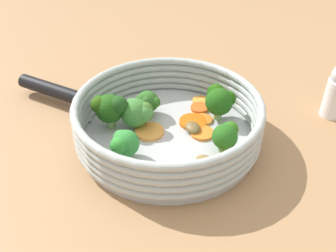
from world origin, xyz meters
TOP-DOWN VIEW (x-y plane):
  - ground_plane at (0.00, 0.00)m, footprint 4.00×4.00m
  - skillet at (0.00, 0.00)m, footprint 0.27×0.27m
  - skillet_rim_wall at (0.00, 0.00)m, footprint 0.28×0.28m
  - skillet_handle at (-0.21, -0.04)m, footprint 0.16×0.05m
  - skillet_rivet_left at (-0.13, 0.01)m, footprint 0.01×0.01m
  - skillet_rivet_right at (-0.12, -0.05)m, footprint 0.01×0.01m
  - carrot_slice_0 at (0.04, 0.03)m, footprint 0.04×0.04m
  - carrot_slice_1 at (0.00, 0.09)m, footprint 0.04×0.04m
  - carrot_slice_2 at (0.10, -0.01)m, footprint 0.05×0.05m
  - carrot_slice_3 at (-0.01, 0.11)m, footprint 0.03×0.03m
  - carrot_slice_4 at (0.02, 0.06)m, footprint 0.04×0.04m
  - carrot_slice_5 at (-0.02, -0.02)m, footprint 0.06×0.06m
  - carrot_slice_6 at (0.01, 0.05)m, footprint 0.05×0.05m
  - broccoli_floret_0 at (-0.08, -0.04)m, footprint 0.06×0.05m
  - broccoli_floret_1 at (-0.05, -0.01)m, footprint 0.05×0.05m
  - broccoli_floret_2 at (0.09, 0.02)m, footprint 0.04×0.04m
  - broccoli_floret_3 at (-0.06, 0.02)m, footprint 0.04×0.04m
  - broccoli_floret_4 at (-0.01, -0.08)m, footprint 0.04×0.04m
  - broccoli_floret_5 at (0.04, 0.08)m, footprint 0.05×0.05m
  - mushroom_piece_0 at (0.03, 0.03)m, footprint 0.04×0.04m
  - mushroom_piece_1 at (0.08, -0.02)m, footprint 0.03×0.02m

SIDE VIEW (x-z plane):
  - ground_plane at x=0.00m, z-range 0.00..0.00m
  - skillet at x=0.00m, z-range 0.00..0.01m
  - carrot_slice_2 at x=0.10m, z-range 0.01..0.02m
  - carrot_slice_4 at x=0.02m, z-range 0.01..0.02m
  - carrot_slice_3 at x=-0.01m, z-range 0.01..0.02m
  - carrot_slice_0 at x=0.04m, z-range 0.01..0.02m
  - carrot_slice_6 at x=0.01m, z-range 0.01..0.02m
  - carrot_slice_5 at x=-0.02m, z-range 0.01..0.02m
  - carrot_slice_1 at x=0.00m, z-range 0.01..0.02m
  - skillet_rivet_left at x=-0.13m, z-range 0.01..0.02m
  - skillet_rivet_right at x=-0.12m, z-range 0.01..0.02m
  - mushroom_piece_1 at x=0.08m, z-range 0.01..0.02m
  - mushroom_piece_0 at x=0.03m, z-range 0.01..0.03m
  - skillet_handle at x=-0.21m, z-range 0.01..0.04m
  - broccoli_floret_3 at x=-0.06m, z-range 0.02..0.06m
  - broccoli_floret_2 at x=0.09m, z-range 0.02..0.06m
  - broccoli_floret_4 at x=-0.01m, z-range 0.02..0.06m
  - broccoli_floret_1 at x=-0.05m, z-range 0.01..0.06m
  - skillet_rim_wall at x=0.00m, z-range 0.01..0.07m
  - broccoli_floret_5 at x=0.04m, z-range 0.02..0.07m
  - broccoli_floret_0 at x=-0.08m, z-range 0.02..0.08m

